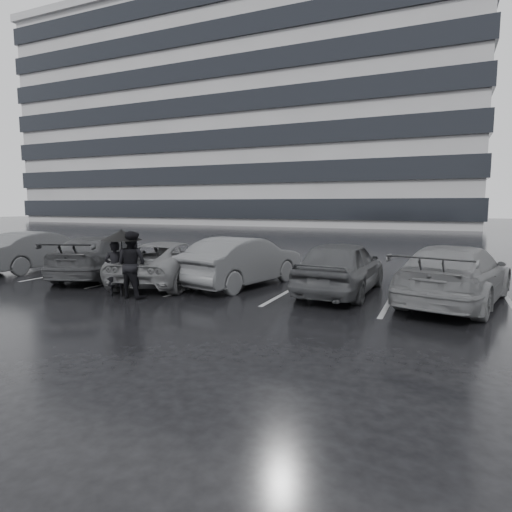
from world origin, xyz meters
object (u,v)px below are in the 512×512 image
object	(u,v)px
car_main	(341,267)
car_west_b	(169,262)
car_west_a	(243,261)
car_west_c	(101,257)
car_east	(455,274)
pedestrian_right	(132,264)
pedestrian_left	(115,268)
car_west_d	(41,250)

from	to	relation	value
car_main	car_west_b	bearing A→B (deg)	8.10
car_west_a	car_west_c	distance (m)	5.12
car_west_a	car_east	world-z (taller)	car_west_a
car_west_b	car_east	size ratio (longest dim) A/B	0.93
car_west_c	pedestrian_right	bearing A→B (deg)	126.07
car_west_c	pedestrian_left	xyz separation A→B (m)	(2.60, -2.21, 0.05)
car_west_c	car_east	distance (m)	10.97
car_west_b	pedestrian_right	size ratio (longest dim) A/B	2.67
car_west_d	car_main	bearing A→B (deg)	-176.13
car_west_d	pedestrian_right	world-z (taller)	pedestrian_right
car_main	car_west_d	xyz separation A→B (m)	(-11.45, -0.16, -0.02)
pedestrian_right	car_west_a	bearing A→B (deg)	-123.82
car_main	car_west_d	distance (m)	11.45
car_west_a	pedestrian_left	size ratio (longest dim) A/B	2.99
car_main	pedestrian_left	size ratio (longest dim) A/B	2.93
car_west_b	car_west_c	bearing A→B (deg)	-10.41
car_west_c	pedestrian_left	size ratio (longest dim) A/B	3.22
pedestrian_left	car_west_b	bearing A→B (deg)	-126.39
car_west_c	pedestrian_right	distance (m)	3.82
car_east	pedestrian_left	bearing A→B (deg)	30.73
car_main	car_west_a	size ratio (longest dim) A/B	0.98
car_west_a	car_west_b	xyz separation A→B (m)	(-2.30, -0.55, -0.08)
pedestrian_right	car_west_c	bearing A→B (deg)	-33.10
car_east	pedestrian_right	bearing A→B (deg)	31.68
car_east	pedestrian_left	distance (m)	8.78
car_east	car_main	bearing A→B (deg)	11.19
car_west_c	car_west_d	distance (m)	3.37
pedestrian_left	pedestrian_right	bearing A→B (deg)	151.55
car_west_b	pedestrian_right	xyz separation A→B (m)	(0.35, -2.19, 0.23)
car_main	car_west_a	distance (m)	3.01
car_main	car_west_a	bearing A→B (deg)	2.08
car_main	car_east	distance (m)	2.86
car_west_a	pedestrian_left	distance (m)	3.73
car_west_a	car_west_d	world-z (taller)	car_west_a
car_main	car_west_d	world-z (taller)	car_main
car_west_b	car_west_c	world-z (taller)	car_west_c
pedestrian_left	pedestrian_right	distance (m)	0.55
car_west_a	car_west_b	size ratio (longest dim) A/B	0.95
car_east	pedestrian_left	xyz separation A→B (m)	(-8.36, -2.67, 0.02)
car_west_d	pedestrian_left	world-z (taller)	pedestrian_left
car_east	car_west_c	bearing A→B (deg)	15.43
car_west_a	car_east	size ratio (longest dim) A/B	0.89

